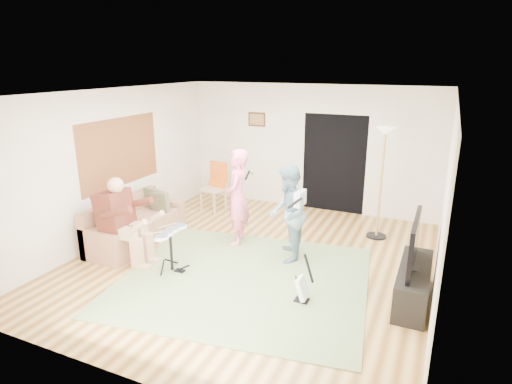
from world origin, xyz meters
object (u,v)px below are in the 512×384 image
at_px(singer, 237,197).
at_px(dining_chair, 214,193).
at_px(drum_kit, 171,253).
at_px(torchiere_lamp, 383,164).
at_px(sofa, 133,228).
at_px(television, 414,243).
at_px(tv_cabinet, 413,284).
at_px(guitarist, 288,214).
at_px(guitar_spare, 303,288).

distance_m(singer, dining_chair, 1.96).
xyz_separation_m(drum_kit, torchiere_lamp, (2.70, 2.69, 1.10)).
xyz_separation_m(drum_kit, singer, (0.45, 1.40, 0.55)).
bearing_deg(sofa, television, -0.54).
bearing_deg(singer, drum_kit, -34.56).
bearing_deg(tv_cabinet, drum_kit, -170.19).
distance_m(sofa, dining_chair, 2.22).
relative_size(sofa, dining_chair, 1.85).
bearing_deg(torchiere_lamp, singer, -150.10).
xyz_separation_m(sofa, singer, (1.73, 0.75, 0.59)).
relative_size(torchiere_lamp, television, 1.77).
bearing_deg(dining_chair, singer, -37.00).
distance_m(guitarist, guitar_spare, 1.46).
bearing_deg(guitarist, singer, -123.87).
xyz_separation_m(drum_kit, guitar_spare, (2.14, -0.03, -0.10)).
relative_size(guitar_spare, dining_chair, 0.68).
bearing_deg(guitar_spare, torchiere_lamp, 78.56).
relative_size(torchiere_lamp, dining_chair, 1.95).
height_order(guitarist, tv_cabinet, guitarist).
distance_m(torchiere_lamp, tv_cabinet, 2.52).
relative_size(drum_kit, torchiere_lamp, 0.34).
bearing_deg(tv_cabinet, guitar_spare, -154.79).
relative_size(drum_kit, guitarist, 0.44).
bearing_deg(torchiere_lamp, drum_kit, -135.01).
bearing_deg(guitar_spare, guitarist, 119.32).
bearing_deg(drum_kit, guitarist, 37.19).
bearing_deg(guitar_spare, tv_cabinet, 25.21).
xyz_separation_m(sofa, torchiere_lamp, (3.98, 2.04, 1.14)).
height_order(sofa, dining_chair, dining_chair).
xyz_separation_m(sofa, drum_kit, (1.29, -0.65, 0.04)).
bearing_deg(torchiere_lamp, television, -70.14).
relative_size(drum_kit, tv_cabinet, 0.50).
xyz_separation_m(sofa, guitar_spare, (3.43, -0.68, -0.06)).
bearing_deg(singer, dining_chair, -154.82).
height_order(guitar_spare, tv_cabinet, guitar_spare).
distance_m(drum_kit, singer, 1.57).
bearing_deg(guitarist, guitar_spare, 10.03).
xyz_separation_m(singer, guitarist, (1.04, -0.27, -0.06)).
height_order(drum_kit, guitarist, guitarist).
bearing_deg(tv_cabinet, television, 180.00).
xyz_separation_m(torchiere_lamp, tv_cabinet, (0.80, -2.09, -1.15)).
bearing_deg(torchiere_lamp, dining_chair, 178.02).
xyz_separation_m(singer, dining_chair, (-1.27, 1.41, -0.48)).
relative_size(singer, television, 1.48).
xyz_separation_m(sofa, guitarist, (2.78, 0.48, 0.53)).
height_order(sofa, singer, singer).
relative_size(sofa, drum_kit, 2.79).
distance_m(drum_kit, tv_cabinet, 3.55).
distance_m(drum_kit, television, 3.54).
height_order(guitarist, torchiere_lamp, torchiere_lamp).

